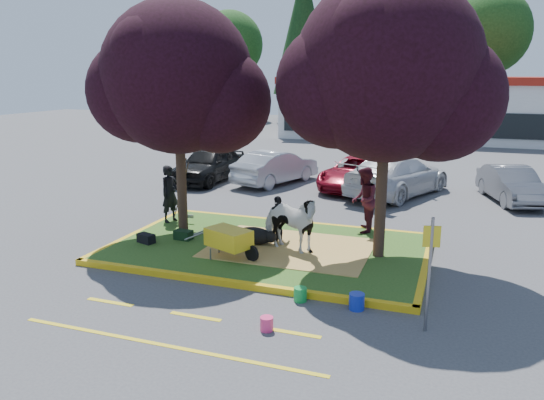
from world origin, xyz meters
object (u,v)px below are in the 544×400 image
(wheelbarrow, at_px, (229,238))
(car_black, at_px, (209,164))
(bucket_green, at_px, (300,294))
(bucket_blue, at_px, (357,301))
(sign_post, at_px, (430,263))
(car_silver, at_px, (276,167))
(calf, at_px, (254,236))
(cow, at_px, (289,223))
(bucket_pink, at_px, (267,324))
(handler, at_px, (170,194))

(wheelbarrow, height_order, car_black, car_black)
(bucket_green, distance_m, bucket_blue, 1.19)
(sign_post, bearing_deg, bucket_blue, 146.89)
(wheelbarrow, relative_size, car_silver, 0.46)
(bucket_blue, bearing_deg, car_silver, 116.66)
(calf, relative_size, bucket_blue, 3.12)
(bucket_green, distance_m, car_black, 13.12)
(cow, relative_size, bucket_green, 6.09)
(bucket_pink, distance_m, bucket_blue, 2.03)
(calf, height_order, car_black, car_black)
(handler, bearing_deg, car_black, 33.46)
(calf, distance_m, sign_post, 5.86)
(bucket_green, bearing_deg, handler, 143.36)
(cow, xyz_separation_m, handler, (-4.35, 1.48, 0.12))
(bucket_green, relative_size, car_black, 0.07)
(bucket_green, bearing_deg, calf, 127.42)
(car_silver, bearing_deg, sign_post, 140.15)
(sign_post, relative_size, bucket_green, 7.34)
(cow, bearing_deg, bucket_green, -139.68)
(bucket_pink, height_order, car_black, car_black)
(bucket_blue, bearing_deg, bucket_green, 180.00)
(car_silver, bearing_deg, cow, 130.59)
(bucket_pink, distance_m, car_black, 14.24)
(handler, bearing_deg, car_silver, 9.86)
(handler, xyz_separation_m, bucket_green, (5.43, -4.04, -0.89))
(cow, relative_size, calf, 1.72)
(sign_post, distance_m, car_black, 15.08)
(wheelbarrow, distance_m, bucket_green, 2.82)
(bucket_green, height_order, car_black, car_black)
(calf, relative_size, car_silver, 0.24)
(bucket_pink, xyz_separation_m, car_black, (-7.21, 12.26, 0.64))
(handler, xyz_separation_m, bucket_pink, (5.22, -5.51, -0.90))
(calf, relative_size, wheelbarrow, 0.53)
(bucket_green, xyz_separation_m, car_black, (-7.42, 10.80, 0.62))
(handler, bearing_deg, wheelbarrow, -111.73)
(bucket_green, distance_m, bucket_pink, 1.48)
(cow, relative_size, car_silver, 0.42)
(cow, bearing_deg, calf, 93.64)
(handler, xyz_separation_m, car_silver, (0.92, 7.32, -0.32))
(car_black, bearing_deg, bucket_pink, -56.48)
(bucket_green, bearing_deg, wheelbarrow, 146.44)
(handler, height_order, bucket_blue, handler)
(bucket_green, height_order, bucket_blue, bucket_blue)
(bucket_pink, relative_size, car_silver, 0.06)
(bucket_green, bearing_deg, car_black, 124.51)
(handler, relative_size, sign_post, 0.81)
(bucket_pink, xyz_separation_m, car_silver, (-4.30, 12.82, 0.58))
(sign_post, relative_size, bucket_blue, 6.47)
(calf, relative_size, handler, 0.60)
(calf, bearing_deg, sign_post, -53.16)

